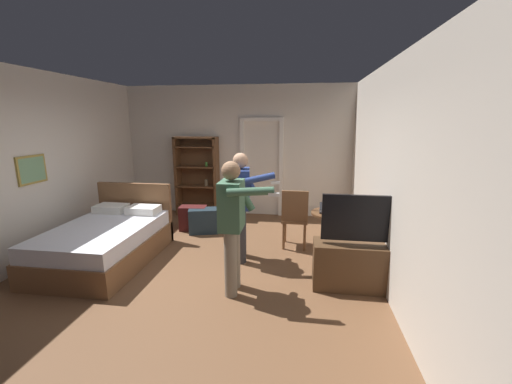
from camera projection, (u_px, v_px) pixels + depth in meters
The scene contains 16 objects.
ground_plane at pixel (198, 270), 4.56m from camera, with size 6.31×6.31×0.00m, color brown.
wall_back at pixel (238, 151), 7.07m from camera, with size 5.17×0.12×2.81m, color silver.
wall_left at pixel (25, 168), 4.60m from camera, with size 0.15×5.97×2.81m.
wall_right at pixel (394, 177), 3.90m from camera, with size 0.12×5.97×2.81m, color silver.
doorway_frame at pixel (262, 160), 6.96m from camera, with size 0.93×0.08×2.13m.
bed at pixel (108, 241), 4.83m from camera, with size 1.30×1.97×1.02m.
bookshelf at pixel (198, 173), 7.08m from camera, with size 0.94×0.32×1.73m.
tv_flatscreen at pixel (360, 261), 3.99m from camera, with size 1.14×0.40×1.21m.
side_table at pixel (331, 227), 4.95m from camera, with size 0.63×0.63×0.70m.
laptop at pixel (330, 210), 4.85m from camera, with size 0.33×0.34×0.17m.
bottle_on_table at pixel (342, 207), 4.78m from camera, with size 0.06×0.06×0.26m.
wooden_chair at pixel (295, 216), 5.23m from camera, with size 0.43×0.43×0.99m.
person_blue_shirt at pixel (233, 219), 3.79m from camera, with size 0.71×0.54×1.63m.
person_striped_shirt at pixel (242, 199), 4.71m from camera, with size 0.74×0.61×1.62m.
suitcase_dark at pixel (193, 218), 6.17m from camera, with size 0.50×0.28×0.47m, color #4C1919.
suitcase_small at pixel (204, 221), 6.02m from camera, with size 0.54×0.30×0.46m, color #1E2D38.
Camera 1 is at (1.41, -4.04, 2.09)m, focal length 22.48 mm.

